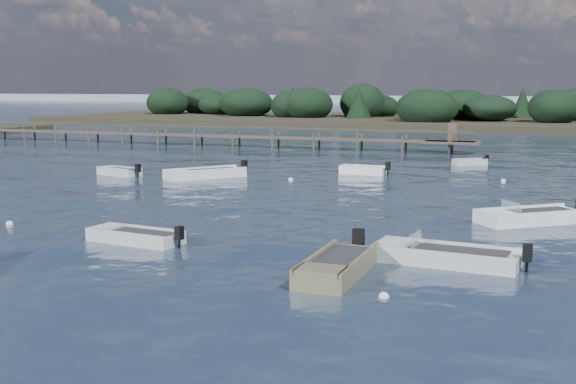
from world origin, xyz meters
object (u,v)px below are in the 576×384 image
at_px(dinghy_extra_a, 338,269).
at_px(dinghy_mid_white_b, 531,219).
at_px(jetty, 198,136).
at_px(tender_far_grey, 119,173).
at_px(tender_far_white, 363,172).
at_px(tender_far_grey_b, 470,163).
at_px(dinghy_extra_b, 205,175).
at_px(dinghy_mid_grey, 135,239).
at_px(dinghy_mid_white_a, 445,259).

height_order(dinghy_extra_a, dinghy_mid_white_b, dinghy_mid_white_b).
bearing_deg(jetty, dinghy_extra_a, -57.61).
xyz_separation_m(dinghy_extra_a, tender_far_grey, (-21.41, 19.87, -0.02)).
distance_m(tender_far_white, dinghy_mid_white_b, 18.70).
height_order(tender_far_grey_b, dinghy_extra_b, dinghy_extra_b).
bearing_deg(dinghy_extra_b, dinghy_extra_a, -53.51).
xyz_separation_m(dinghy_mid_grey, dinghy_extra_b, (-6.49, 18.76, 0.04)).
distance_m(dinghy_extra_b, dinghy_mid_white_a, 25.67).
relative_size(tender_far_white, jetty, 0.05).
bearing_deg(tender_far_white, jetty, 140.91).
distance_m(dinghy_mid_grey, dinghy_extra_b, 19.85).
height_order(dinghy_mid_white_b, jetty, jetty).
xyz_separation_m(dinghy_extra_b, dinghy_extra_a, (15.32, -20.71, 0.00)).
relative_size(dinghy_mid_grey, tender_far_grey, 1.18).
bearing_deg(tender_far_grey_b, tender_far_white, -126.57).
height_order(dinghy_extra_a, tender_far_grey, dinghy_extra_a).
bearing_deg(tender_far_grey, dinghy_extra_b, 7.82).
xyz_separation_m(tender_far_white, jetty, (-22.10, 17.95, 0.82)).
distance_m(dinghy_extra_b, dinghy_extra_a, 25.76).
height_order(dinghy_mid_grey, tender_far_white, tender_far_white).
bearing_deg(dinghy_extra_b, tender_far_grey, -172.18).
xyz_separation_m(dinghy_mid_grey, jetty, (-19.29, 42.35, 0.84)).
distance_m(tender_far_grey_b, jetty, 29.93).
bearing_deg(tender_far_white, dinghy_mid_grey, -96.58).
bearing_deg(tender_far_grey, dinghy_mid_white_b, -17.00).
xyz_separation_m(tender_far_grey_b, jetty, (-28.36, 9.51, 0.85)).
relative_size(dinghy_mid_grey, dinghy_mid_white_a, 0.79).
distance_m(dinghy_extra_b, tender_far_white, 10.89).
height_order(dinghy_mid_white_a, dinghy_mid_white_b, dinghy_mid_white_b).
distance_m(dinghy_mid_grey, tender_far_grey_b, 34.08).
xyz_separation_m(tender_far_grey, jetty, (-6.70, 24.43, 0.83)).
bearing_deg(dinghy_mid_grey, dinghy_mid_white_b, 34.00).
distance_m(tender_far_white, tender_far_grey, 16.70).
relative_size(dinghy_extra_a, jetty, 0.08).
relative_size(dinghy_extra_b, tender_far_grey, 1.47).
bearing_deg(dinghy_mid_white_a, dinghy_extra_b, 135.68).
height_order(dinghy_extra_b, jetty, jetty).
distance_m(dinghy_mid_grey, dinghy_extra_a, 9.04).
height_order(dinghy_extra_a, jetty, jetty).
height_order(dinghy_mid_white_a, jetty, jetty).
xyz_separation_m(tender_far_grey_b, dinghy_mid_white_b, (5.28, -23.16, 0.03)).
height_order(dinghy_mid_grey, dinghy_extra_b, dinghy_extra_b).
bearing_deg(dinghy_mid_white_a, dinghy_extra_a, -137.66).
relative_size(dinghy_mid_grey, dinghy_extra_b, 0.80).
relative_size(dinghy_extra_a, dinghy_mid_white_a, 0.95).
xyz_separation_m(tender_far_grey, dinghy_mid_white_a, (24.45, -17.10, 0.00)).
bearing_deg(tender_far_grey, tender_far_grey_b, 34.57).
bearing_deg(dinghy_mid_white_b, tender_far_grey_b, 102.84).
relative_size(dinghy_mid_white_b, jetty, 0.08).
xyz_separation_m(dinghy_extra_a, dinghy_mid_white_b, (5.53, 11.64, -0.01)).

